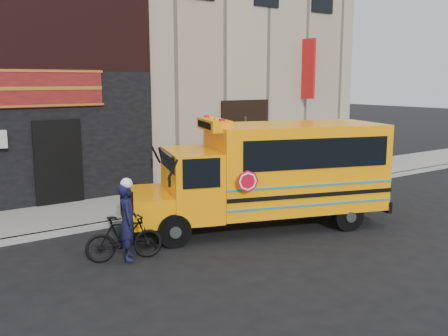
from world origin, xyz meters
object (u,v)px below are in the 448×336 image
sign_pole (246,155)px  cyclist (128,224)px  school_bus (272,171)px  bicycle (124,238)px

sign_pole → cyclist: (-5.42, -2.90, -0.69)m
cyclist → sign_pole: bearing=-39.8°
school_bus → cyclist: bearing=-176.6°
school_bus → bicycle: bearing=-177.9°
bicycle → cyclist: bearing=-134.0°
school_bus → cyclist: school_bus is taller
bicycle → cyclist: (0.05, -0.09, 0.34)m
sign_pole → school_bus: bearing=-113.8°
sign_pole → bicycle: size_ratio=1.64×
bicycle → cyclist: cyclist is taller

